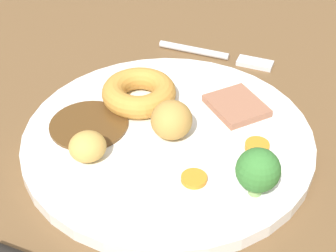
{
  "coord_description": "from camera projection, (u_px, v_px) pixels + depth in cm",
  "views": [
    {
      "loc": [
        38.71,
        12.18,
        38.33
      ],
      "look_at": [
        0.92,
        -2.28,
        6.0
      ],
      "focal_mm": 54.72,
      "sensor_mm": 36.0,
      "label": 1
    }
  ],
  "objects": [
    {
      "name": "roast_potato_left",
      "position": [
        88.0,
        147.0,
        0.49
      ],
      "size": [
        4.97,
        4.98,
        2.92
      ],
      "primitive_type": "ellipsoid",
      "rotation": [
        0.0,
        0.0,
        0.75
      ],
      "color": "tan",
      "rests_on": "dinner_plate"
    },
    {
      "name": "carrot_coin_front",
      "position": [
        194.0,
        179.0,
        0.47
      ],
      "size": [
        2.44,
        2.44,
        0.46
      ],
      "primitive_type": "cylinder",
      "color": "orange",
      "rests_on": "dinner_plate"
    },
    {
      "name": "carrot_coin_back",
      "position": [
        257.0,
        147.0,
        0.5
      ],
      "size": [
        2.41,
        2.41,
        0.69
      ],
      "primitive_type": "cylinder",
      "color": "orange",
      "rests_on": "dinner_plate"
    },
    {
      "name": "yorkshire_pudding",
      "position": [
        139.0,
        92.0,
        0.56
      ],
      "size": [
        8.17,
        8.17,
        2.54
      ],
      "primitive_type": "torus",
      "color": "#C68938",
      "rests_on": "dinner_plate"
    },
    {
      "name": "meat_slice_main",
      "position": [
        237.0,
        106.0,
        0.56
      ],
      "size": [
        7.9,
        7.96,
        0.8
      ],
      "primitive_type": "cube",
      "rotation": [
        0.0,
        0.0,
        0.84
      ],
      "color": "#9E664C",
      "rests_on": "dinner_plate"
    },
    {
      "name": "roast_potato_right",
      "position": [
        172.0,
        120.0,
        0.51
      ],
      "size": [
        4.95,
        4.86,
        3.91
      ],
      "primitive_type": "ellipsoid",
      "rotation": [
        0.0,
        0.0,
        3.31
      ],
      "color": "#BC8C42",
      "rests_on": "dinner_plate"
    },
    {
      "name": "gravy_pool",
      "position": [
        89.0,
        125.0,
        0.53
      ],
      "size": [
        8.21,
        8.21,
        0.3
      ],
      "primitive_type": "cylinder",
      "color": "#563819",
      "rests_on": "dinner_plate"
    },
    {
      "name": "dining_table",
      "position": [
        191.0,
        157.0,
        0.54
      ],
      "size": [
        120.0,
        84.0,
        3.6
      ],
      "primitive_type": "cube",
      "color": "brown",
      "rests_on": "ground"
    },
    {
      "name": "dinner_plate",
      "position": [
        168.0,
        139.0,
        0.53
      ],
      "size": [
        29.81,
        29.81,
        1.4
      ],
      "primitive_type": "cylinder",
      "color": "white",
      "rests_on": "dining_table"
    },
    {
      "name": "fork",
      "position": [
        219.0,
        55.0,
        0.67
      ],
      "size": [
        2.04,
        15.26,
        0.9
      ],
      "rotation": [
        0.0,
        0.0,
        1.56
      ],
      "color": "silver",
      "rests_on": "dining_table"
    },
    {
      "name": "broccoli_floret",
      "position": [
        258.0,
        171.0,
        0.44
      ],
      "size": [
        3.96,
        3.96,
        4.79
      ],
      "color": "#8CB766",
      "rests_on": "dinner_plate"
    }
  ]
}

